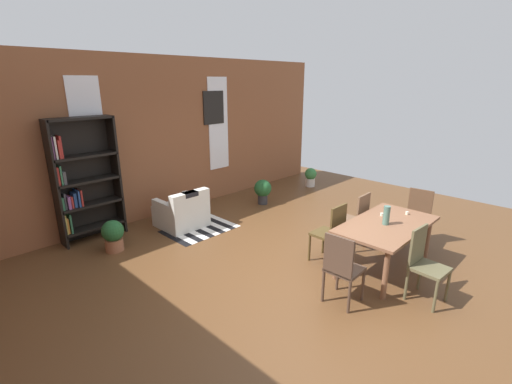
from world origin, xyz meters
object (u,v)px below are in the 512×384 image
object	(u,v)px
dining_chair_head_left	(342,267)
potted_plant_corner	(311,176)
dining_chair_far_left	(331,231)
potted_plant_by_shelf	(263,190)
dining_chair_head_right	(417,216)
armchair_white	(182,213)
vase_on_table	(386,215)
dining_chair_near_left	(425,262)
dining_chair_far_right	(356,219)
bookshelf_tall	(82,181)
potted_plant_window	(113,235)
dining_table	(386,229)

from	to	relation	value
dining_chair_head_left	potted_plant_corner	world-z (taller)	dining_chair_head_left
dining_chair_far_left	potted_plant_by_shelf	size ratio (longest dim) A/B	1.69
dining_chair_head_right	armchair_white	xyz separation A→B (m)	(-2.32, 3.49, -0.23)
vase_on_table	dining_chair_near_left	xyz separation A→B (m)	(-0.31, -0.68, -0.36)
dining_chair_head_right	dining_chair_far_right	distance (m)	1.06
dining_chair_near_left	dining_chair_far_right	bearing A→B (deg)	61.79
dining_chair_head_left	bookshelf_tall	world-z (taller)	bookshelf_tall
dining_chair_head_right	dining_chair_near_left	xyz separation A→B (m)	(-1.55, -0.69, 0.00)
vase_on_table	dining_chair_head_right	bearing A→B (deg)	0.34
dining_chair_far_right	armchair_white	distance (m)	3.20
vase_on_table	potted_plant_window	world-z (taller)	vase_on_table
dining_chair_far_left	dining_chair_head_left	bearing A→B (deg)	-140.19
potted_plant_window	dining_chair_near_left	bearing A→B (deg)	-62.51
dining_chair_near_left	dining_chair_far_left	distance (m)	1.36
dining_chair_far_right	potted_plant_corner	bearing A→B (deg)	47.61
dining_chair_head_left	dining_chair_far_right	bearing A→B (deg)	23.69
dining_chair_far_right	potted_plant_window	xyz separation A→B (m)	(-2.88, 2.76, -0.23)
dining_chair_near_left	potted_plant_window	world-z (taller)	dining_chair_near_left
bookshelf_tall	potted_plant_corner	bearing A→B (deg)	-8.92
dining_table	armchair_white	distance (m)	3.69
dining_chair_head_right	dining_chair_far_right	world-z (taller)	same
potted_plant_corner	potted_plant_window	xyz separation A→B (m)	(-5.32, 0.09, 0.01)
vase_on_table	dining_chair_far_left	world-z (taller)	vase_on_table
vase_on_table	dining_chair_far_left	distance (m)	0.83
dining_chair_near_left	dining_chair_far_left	xyz separation A→B (m)	(-0.01, 1.36, 0.00)
dining_chair_head_right	armchair_white	size ratio (longest dim) A/B	1.18
dining_chair_far_left	dining_chair_far_right	bearing A→B (deg)	-0.00
dining_chair_head_right	dining_chair_head_left	bearing A→B (deg)	-179.75
vase_on_table	bookshelf_tall	world-z (taller)	bookshelf_tall
dining_table	vase_on_table	xyz separation A→B (m)	(-0.05, -0.00, 0.22)
potted_plant_window	dining_table	bearing A→B (deg)	-53.93
vase_on_table	dining_chair_near_left	world-z (taller)	vase_on_table
dining_chair_far_right	bookshelf_tall	size ratio (longest dim) A/B	0.45
potted_plant_by_shelf	dining_chair_near_left	bearing A→B (deg)	-107.71
dining_chair_head_right	dining_chair_near_left	size ratio (longest dim) A/B	1.00
dining_chair_head_left	dining_chair_far_left	world-z (taller)	same
dining_chair_far_right	bookshelf_tall	xyz separation A→B (m)	(-2.97, 3.52, 0.56)
dining_chair_head_right	dining_chair_far_left	size ratio (longest dim) A/B	1.00
dining_chair_near_left	dining_table	bearing A→B (deg)	62.03
dining_chair_head_left	dining_chair_far_left	xyz separation A→B (m)	(0.82, 0.68, 0.00)
dining_table	dining_chair_near_left	size ratio (longest dim) A/B	1.72
vase_on_table	bookshelf_tall	size ratio (longest dim) A/B	0.13
vase_on_table	potted_plant_corner	distance (m)	4.45
dining_chair_far_right	potted_plant_by_shelf	xyz separation A→B (m)	(0.54, 2.62, -0.18)
dining_table	bookshelf_tall	size ratio (longest dim) A/B	0.77
dining_chair_far_right	potted_plant_by_shelf	size ratio (longest dim) A/B	1.69
vase_on_table	dining_chair_near_left	distance (m)	0.83
dining_chair_far_right	dining_chair_head_left	bearing A→B (deg)	-156.31
potted_plant_by_shelf	armchair_white	bearing A→B (deg)	174.54
armchair_white	potted_plant_by_shelf	xyz separation A→B (m)	(2.04, -0.19, 0.05)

